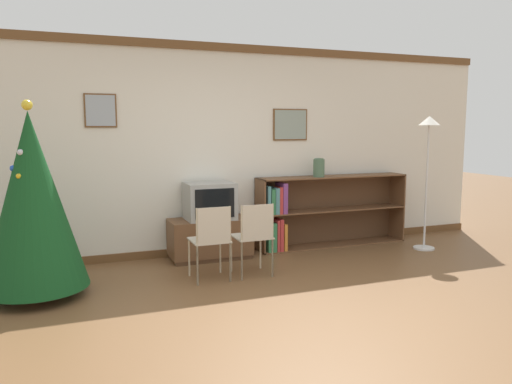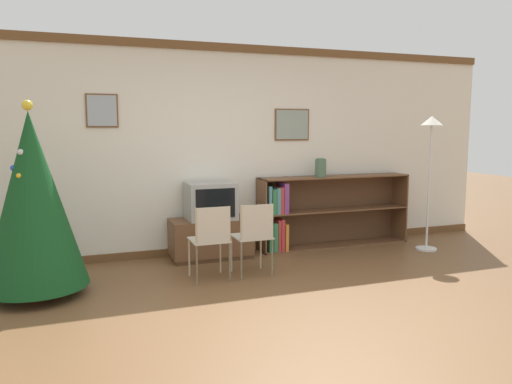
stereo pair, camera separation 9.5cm
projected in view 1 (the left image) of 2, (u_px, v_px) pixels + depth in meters
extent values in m
plane|color=brown|center=(286.00, 317.00, 4.34)|extent=(24.00, 24.00, 0.00)
cube|color=silver|center=(207.00, 150.00, 6.44)|extent=(8.44, 0.08, 2.70)
cube|color=brown|center=(207.00, 46.00, 6.22)|extent=(8.44, 0.03, 0.10)
cube|color=brown|center=(210.00, 249.00, 6.56)|extent=(8.44, 0.03, 0.10)
cube|color=brown|center=(100.00, 111.00, 5.86)|extent=(0.37, 0.02, 0.39)
cube|color=#9EA8B2|center=(101.00, 110.00, 5.85)|extent=(0.33, 0.01, 0.36)
cube|color=brown|center=(290.00, 125.00, 6.77)|extent=(0.50, 0.02, 0.42)
cube|color=gray|center=(291.00, 125.00, 6.76)|extent=(0.46, 0.01, 0.39)
cylinder|color=maroon|center=(38.00, 292.00, 4.87)|extent=(0.36, 0.36, 0.10)
cone|color=#14471E|center=(33.00, 201.00, 4.75)|extent=(0.98, 0.98, 1.70)
sphere|color=yellow|center=(27.00, 105.00, 4.63)|extent=(0.10, 0.10, 0.10)
sphere|color=silver|center=(20.00, 152.00, 4.59)|extent=(0.06, 0.06, 0.06)
sphere|color=red|center=(45.00, 246.00, 5.20)|extent=(0.05, 0.05, 0.05)
sphere|color=#1E4CB2|center=(13.00, 168.00, 4.63)|extent=(0.06, 0.06, 0.06)
sphere|color=red|center=(24.00, 216.00, 4.99)|extent=(0.05, 0.05, 0.05)
sphere|color=gold|center=(19.00, 176.00, 4.55)|extent=(0.05, 0.05, 0.05)
cube|color=#4C311E|center=(210.00, 256.00, 6.30)|extent=(0.97, 0.47, 0.05)
cube|color=brown|center=(210.00, 237.00, 6.27)|extent=(1.01, 0.49, 0.45)
cube|color=#9E9E99|center=(209.00, 201.00, 6.21)|extent=(0.60, 0.47, 0.46)
cube|color=black|center=(215.00, 204.00, 5.99)|extent=(0.49, 0.01, 0.36)
cube|color=#BCB29E|center=(209.00, 240.00, 5.39)|extent=(0.40, 0.40, 0.02)
cube|color=#BCB29E|center=(214.00, 225.00, 5.19)|extent=(0.35, 0.02, 0.38)
cylinder|color=beige|center=(189.00, 257.00, 5.52)|extent=(0.02, 0.02, 0.42)
cylinder|color=beige|center=(220.00, 254.00, 5.65)|extent=(0.02, 0.02, 0.42)
cylinder|color=beige|center=(197.00, 266.00, 5.19)|extent=(0.02, 0.02, 0.42)
cylinder|color=beige|center=(230.00, 262.00, 5.32)|extent=(0.02, 0.02, 0.42)
cylinder|color=beige|center=(197.00, 247.00, 5.17)|extent=(0.02, 0.02, 0.82)
cylinder|color=beige|center=(230.00, 244.00, 5.29)|extent=(0.02, 0.02, 0.82)
cube|color=#BCB29E|center=(251.00, 236.00, 5.57)|extent=(0.40, 0.40, 0.02)
cube|color=#BCB29E|center=(258.00, 222.00, 5.37)|extent=(0.35, 0.02, 0.38)
cylinder|color=beige|center=(231.00, 253.00, 5.70)|extent=(0.02, 0.02, 0.42)
cylinder|color=beige|center=(260.00, 251.00, 5.83)|extent=(0.02, 0.02, 0.42)
cylinder|color=beige|center=(242.00, 261.00, 5.37)|extent=(0.02, 0.02, 0.42)
cylinder|color=beige|center=(272.00, 258.00, 5.50)|extent=(0.02, 0.02, 0.42)
cylinder|color=beige|center=(242.00, 243.00, 5.34)|extent=(0.02, 0.02, 0.82)
cylinder|color=beige|center=(273.00, 241.00, 5.47)|extent=(0.02, 0.02, 0.82)
cube|color=brown|center=(260.00, 216.00, 6.56)|extent=(0.02, 0.36, 0.98)
cube|color=brown|center=(397.00, 206.00, 7.34)|extent=(0.02, 0.36, 0.98)
cube|color=brown|center=(333.00, 177.00, 6.89)|extent=(2.19, 0.36, 0.02)
cube|color=brown|center=(332.00, 244.00, 7.01)|extent=(2.19, 0.36, 0.02)
cube|color=brown|center=(332.00, 209.00, 6.95)|extent=(2.15, 0.36, 0.02)
cube|color=brown|center=(326.00, 209.00, 7.11)|extent=(2.19, 0.01, 0.98)
cube|color=#337547|center=(267.00, 238.00, 6.59)|extent=(0.05, 0.26, 0.34)
cube|color=#337547|center=(271.00, 236.00, 6.60)|extent=(0.06, 0.25, 0.38)
cube|color=#B73333|center=(276.00, 235.00, 6.60)|extent=(0.04, 0.22, 0.41)
cube|color=#B73333|center=(279.00, 234.00, 6.62)|extent=(0.05, 0.21, 0.42)
cube|color=orange|center=(283.00, 237.00, 6.65)|extent=(0.04, 0.22, 0.36)
cube|color=teal|center=(266.00, 200.00, 6.50)|extent=(0.04, 0.23, 0.37)
cube|color=#337547|center=(270.00, 201.00, 6.55)|extent=(0.05, 0.28, 0.33)
cube|color=teal|center=(274.00, 200.00, 6.56)|extent=(0.05, 0.26, 0.34)
cube|color=#B73333|center=(278.00, 200.00, 6.55)|extent=(0.04, 0.20, 0.35)
cube|color=#7A3D7F|center=(281.00, 198.00, 6.61)|extent=(0.06, 0.28, 0.40)
cylinder|color=#47664C|center=(319.00, 168.00, 6.74)|extent=(0.15, 0.15, 0.24)
torus|color=#47664C|center=(319.00, 159.00, 6.72)|extent=(0.13, 0.13, 0.03)
cylinder|color=silver|center=(424.00, 248.00, 6.78)|extent=(0.28, 0.28, 0.03)
cylinder|color=silver|center=(426.00, 187.00, 6.67)|extent=(0.03, 0.03, 1.64)
cone|color=white|center=(429.00, 121.00, 6.56)|extent=(0.28, 0.28, 0.12)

